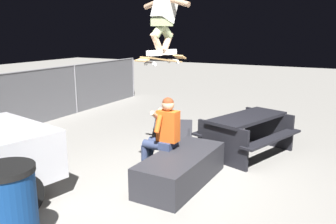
% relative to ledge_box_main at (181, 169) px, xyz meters
% --- Properties ---
extents(ground_plane, '(40.00, 40.00, 0.00)m').
position_rel_ledge_box_main_xyz_m(ground_plane, '(-0.07, 0.06, -0.24)').
color(ground_plane, gray).
extents(ledge_box_main, '(1.80, 0.80, 0.47)m').
position_rel_ledge_box_main_xyz_m(ledge_box_main, '(0.00, 0.00, 0.00)').
color(ledge_box_main, '#28282D').
rests_on(ledge_box_main, ground).
extents(person_sitting_on_ledge, '(0.59, 0.76, 1.31)m').
position_rel_ledge_box_main_xyz_m(person_sitting_on_ledge, '(0.16, 0.42, 0.49)').
color(person_sitting_on_ledge, '#2D3856').
rests_on(person_sitting_on_ledge, ground).
extents(skateboard, '(1.04, 0.40, 0.14)m').
position_rel_ledge_box_main_xyz_m(skateboard, '(0.24, 0.46, 1.65)').
color(skateboard, '#AD8451').
extents(skater_airborne, '(0.64, 0.88, 1.12)m').
position_rel_ledge_box_main_xyz_m(skater_airborne, '(0.30, 0.45, 2.33)').
color(skater_airborne, white).
extents(kicker_ramp, '(1.40, 1.25, 0.40)m').
position_rel_ledge_box_main_xyz_m(kicker_ramp, '(1.98, 1.17, -0.17)').
color(kicker_ramp, '#28282D').
rests_on(kicker_ramp, ground).
extents(picnic_table_back, '(2.05, 1.82, 0.75)m').
position_rel_ledge_box_main_xyz_m(picnic_table_back, '(1.81, -0.54, 0.26)').
color(picnic_table_back, black).
rests_on(picnic_table_back, ground).
extents(trash_bin, '(0.58, 0.58, 0.99)m').
position_rel_ledge_box_main_xyz_m(trash_bin, '(-2.45, 0.80, 0.26)').
color(trash_bin, navy).
rests_on(trash_bin, ground).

